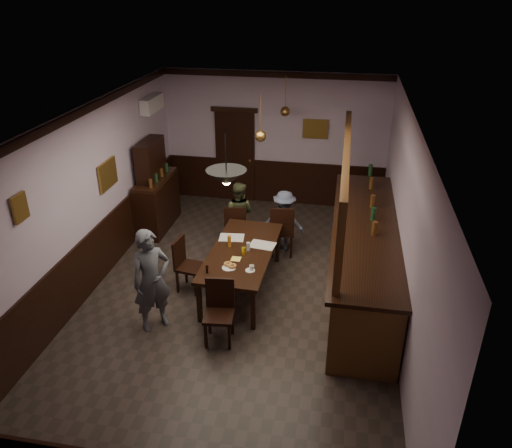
% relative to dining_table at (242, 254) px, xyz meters
% --- Properties ---
extents(room, '(5.01, 8.01, 3.01)m').
position_rel_dining_table_xyz_m(room, '(-0.02, -0.25, 0.81)').
color(room, '#2D2621').
rests_on(room, ground).
extents(dining_table, '(1.08, 2.23, 0.75)m').
position_rel_dining_table_xyz_m(dining_table, '(0.00, 0.00, 0.00)').
color(dining_table, black).
rests_on(dining_table, ground).
extents(chair_far_left, '(0.47, 0.47, 0.95)m').
position_rel_dining_table_xyz_m(chair_far_left, '(-0.39, 1.29, -0.16)').
color(chair_far_left, black).
rests_on(chair_far_left, ground).
extents(chair_far_right, '(0.49, 0.49, 1.03)m').
position_rel_dining_table_xyz_m(chair_far_right, '(0.51, 1.25, -0.12)').
color(chair_far_right, black).
rests_on(chair_far_right, ground).
extents(chair_near, '(0.46, 0.46, 0.96)m').
position_rel_dining_table_xyz_m(chair_near, '(-0.06, -1.32, -0.16)').
color(chair_near, black).
rests_on(chair_near, ground).
extents(chair_side, '(0.46, 0.46, 0.93)m').
position_rel_dining_table_xyz_m(chair_side, '(-0.93, -0.16, -0.17)').
color(chair_side, black).
rests_on(chair_side, ground).
extents(person_standing, '(0.69, 0.69, 1.61)m').
position_rel_dining_table_xyz_m(person_standing, '(-1.09, -1.21, 0.12)').
color(person_standing, '#4F525A').
rests_on(person_standing, ground).
extents(person_seated_left, '(0.69, 0.57, 1.30)m').
position_rel_dining_table_xyz_m(person_seated_left, '(-0.40, 1.56, -0.04)').
color(person_seated_left, '#434A2C').
rests_on(person_seated_left, ground).
extents(person_seated_right, '(0.84, 0.58, 1.20)m').
position_rel_dining_table_xyz_m(person_seated_right, '(0.50, 1.53, -0.09)').
color(person_seated_right, slate).
rests_on(person_seated_right, ground).
extents(newspaper_left, '(0.45, 0.34, 0.01)m').
position_rel_dining_table_xyz_m(newspaper_left, '(-0.26, 0.39, 0.07)').
color(newspaper_left, silver).
rests_on(newspaper_left, dining_table).
extents(newspaper_right, '(0.46, 0.36, 0.01)m').
position_rel_dining_table_xyz_m(newspaper_right, '(0.31, 0.23, 0.07)').
color(newspaper_right, silver).
rests_on(newspaper_right, dining_table).
extents(napkin, '(0.16, 0.16, 0.00)m').
position_rel_dining_table_xyz_m(napkin, '(-0.03, -0.30, 0.07)').
color(napkin, '#FEE75D').
rests_on(napkin, dining_table).
extents(saucer, '(0.15, 0.15, 0.01)m').
position_rel_dining_table_xyz_m(saucer, '(0.26, -0.60, 0.07)').
color(saucer, white).
rests_on(saucer, dining_table).
extents(coffee_cup, '(0.08, 0.08, 0.07)m').
position_rel_dining_table_xyz_m(coffee_cup, '(0.28, -0.58, 0.11)').
color(coffee_cup, white).
rests_on(coffee_cup, saucer).
extents(pastry_plate, '(0.22, 0.22, 0.01)m').
position_rel_dining_table_xyz_m(pastry_plate, '(-0.08, -0.59, 0.07)').
color(pastry_plate, white).
rests_on(pastry_plate, dining_table).
extents(pastry_ring_a, '(0.13, 0.13, 0.04)m').
position_rel_dining_table_xyz_m(pastry_ring_a, '(-0.11, -0.52, 0.10)').
color(pastry_ring_a, '#C68C47').
rests_on(pastry_ring_a, pastry_plate).
extents(pastry_ring_b, '(0.13, 0.13, 0.04)m').
position_rel_dining_table_xyz_m(pastry_ring_b, '(-0.03, -0.57, 0.10)').
color(pastry_ring_b, '#C68C47').
rests_on(pastry_ring_b, pastry_plate).
extents(soda_can, '(0.07, 0.07, 0.12)m').
position_rel_dining_table_xyz_m(soda_can, '(0.06, -0.12, 0.12)').
color(soda_can, yellow).
rests_on(soda_can, dining_table).
extents(beer_glass, '(0.06, 0.06, 0.20)m').
position_rel_dining_table_xyz_m(beer_glass, '(-0.23, 0.09, 0.16)').
color(beer_glass, '#BF721E').
rests_on(beer_glass, dining_table).
extents(water_glass, '(0.06, 0.06, 0.15)m').
position_rel_dining_table_xyz_m(water_glass, '(0.11, 0.00, 0.14)').
color(water_glass, silver).
rests_on(water_glass, dining_table).
extents(pepper_mill, '(0.04, 0.04, 0.14)m').
position_rel_dining_table_xyz_m(pepper_mill, '(-0.38, -0.78, 0.13)').
color(pepper_mill, black).
rests_on(pepper_mill, dining_table).
extents(sideboard, '(0.51, 1.43, 1.89)m').
position_rel_dining_table_xyz_m(sideboard, '(-2.23, 1.98, 0.07)').
color(sideboard, black).
rests_on(sideboard, ground).
extents(bar_counter, '(1.04, 4.49, 2.51)m').
position_rel_dining_table_xyz_m(bar_counter, '(1.97, 0.37, -0.05)').
color(bar_counter, '#523116').
rests_on(bar_counter, ground).
extents(door_back, '(0.90, 0.06, 2.10)m').
position_rel_dining_table_xyz_m(door_back, '(-0.92, 3.70, 0.36)').
color(door_back, black).
rests_on(door_back, ground).
extents(ac_unit, '(0.20, 0.85, 0.30)m').
position_rel_dining_table_xyz_m(ac_unit, '(-2.40, 2.65, 1.76)').
color(ac_unit, white).
rests_on(ac_unit, ground).
extents(picture_left_small, '(0.04, 0.28, 0.36)m').
position_rel_dining_table_xyz_m(picture_left_small, '(-2.48, -1.85, 1.46)').
color(picture_left_small, olive).
rests_on(picture_left_small, ground).
extents(picture_left_large, '(0.04, 0.62, 0.48)m').
position_rel_dining_table_xyz_m(picture_left_large, '(-2.48, 0.55, 1.01)').
color(picture_left_large, olive).
rests_on(picture_left_large, ground).
extents(picture_back, '(0.55, 0.04, 0.42)m').
position_rel_dining_table_xyz_m(picture_back, '(0.88, 3.71, 1.11)').
color(picture_back, olive).
rests_on(picture_back, ground).
extents(pendant_iron, '(0.56, 0.56, 0.78)m').
position_rel_dining_table_xyz_m(pendant_iron, '(-0.03, -0.80, 1.64)').
color(pendant_iron, black).
rests_on(pendant_iron, ground).
extents(pendant_brass_mid, '(0.20, 0.20, 0.81)m').
position_rel_dining_table_xyz_m(pendant_brass_mid, '(0.08, 1.31, 1.61)').
color(pendant_brass_mid, '#BF8C3F').
rests_on(pendant_brass_mid, ground).
extents(pendant_brass_far, '(0.20, 0.20, 0.81)m').
position_rel_dining_table_xyz_m(pendant_brass_far, '(0.28, 3.11, 1.61)').
color(pendant_brass_far, '#BF8C3F').
rests_on(pendant_brass_far, ground).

